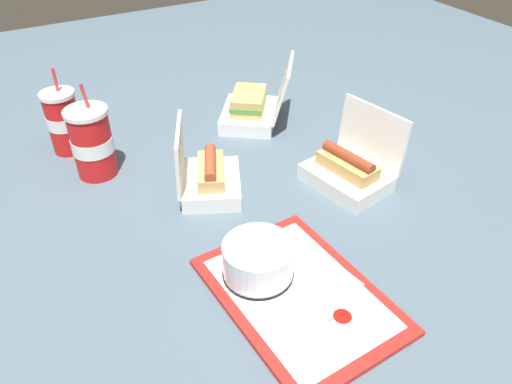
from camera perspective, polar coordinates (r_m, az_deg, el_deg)
name	(u,v)px	position (r m, az deg, el deg)	size (l,w,h in m)	color
ground_plane	(252,226)	(1.08, -0.49, -3.93)	(3.20, 3.20, 0.00)	#4C6070
food_tray	(298,295)	(0.94, 4.87, -11.64)	(0.38, 0.28, 0.01)	red
cake_container	(258,261)	(0.94, 0.25, -7.88)	(0.14, 0.14, 0.07)	black
ketchup_cup	(340,322)	(0.88, 9.55, -14.39)	(0.04, 0.04, 0.02)	white
napkin_stack	(326,282)	(0.95, 7.98, -10.15)	(0.10, 0.10, 0.00)	white
plastic_fork	(281,338)	(0.86, 2.86, -16.31)	(0.11, 0.01, 0.01)	white
clamshell_hotdog_corner	(208,177)	(1.16, -5.56, 1.74)	(0.22, 0.20, 0.17)	white
clamshell_sandwich_left	(253,108)	(1.45, -0.40, 9.58)	(0.27, 0.27, 0.18)	white
clamshell_hotdog_right	(349,169)	(1.21, 10.63, 2.60)	(0.22, 0.19, 0.18)	white
soda_cup_front	(92,143)	(1.26, -18.22, 5.38)	(0.10, 0.10, 0.23)	red
soda_cup_corner	(64,121)	(1.39, -21.13, 7.53)	(0.09, 0.09, 0.23)	red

